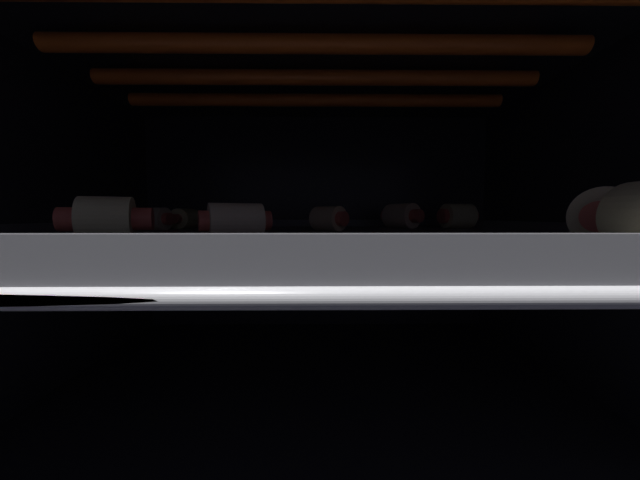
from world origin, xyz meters
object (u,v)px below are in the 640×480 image
object	(u,v)px
heating_element	(321,62)
pig_in_blanket_mid_6	(332,219)
pig_in_blanket_mid_0	(617,217)
pig_in_blanket_mid_7	(242,221)
pig_in_blanket_mid_4	(114,219)
pig_in_blanket_mid_5	(189,219)
pig_in_blanket_mid_3	(159,219)
oven_rack_mid	(321,243)
pig_in_blanket_mid_2	(461,216)
baking_tray_mid	(321,235)
pig_in_blanket_mid_1	(405,216)

from	to	relation	value
heating_element	pig_in_blanket_mid_6	bearing A→B (deg)	74.76
pig_in_blanket_mid_0	pig_in_blanket_mid_7	world-z (taller)	pig_in_blanket_mid_0
pig_in_blanket_mid_4	pig_in_blanket_mid_6	world-z (taller)	pig_in_blanket_mid_4
pig_in_blanket_mid_5	pig_in_blanket_mid_3	bearing A→B (deg)	-106.82
oven_rack_mid	pig_in_blanket_mid_0	world-z (taller)	pig_in_blanket_mid_0
pig_in_blanket_mid_6	heating_element	bearing A→B (deg)	-105.24
pig_in_blanket_mid_0	pig_in_blanket_mid_2	bearing A→B (deg)	84.43
pig_in_blanket_mid_4	baking_tray_mid	bearing A→B (deg)	37.56
pig_in_blanket_mid_5	pig_in_blanket_mid_6	xyz separation A→B (cm)	(18.50, -7.03, 0.06)
pig_in_blanket_mid_5	pig_in_blanket_mid_0	bearing A→B (deg)	-36.39
pig_in_blanket_mid_4	pig_in_blanket_mid_5	size ratio (longest dim) A/B	0.88
heating_element	pig_in_blanket_mid_3	xyz separation A→B (cm)	(-18.72, 6.79, -14.48)
baking_tray_mid	pig_in_blanket_mid_7	size ratio (longest dim) A/B	8.43
oven_rack_mid	pig_in_blanket_mid_4	size ratio (longest dim) A/B	9.95
oven_rack_mid	pig_in_blanket_mid_5	xyz separation A→B (cm)	(-17.20, 11.82, 2.30)
oven_rack_mid	pig_in_blanket_mid_0	distance (cm)	21.14
pig_in_blanket_mid_2	pig_in_blanket_mid_4	bearing A→B (deg)	-145.04
pig_in_blanket_mid_0	pig_in_blanket_mid_6	xyz separation A→B (cm)	(-15.17, 17.79, -0.24)
pig_in_blanket_mid_7	pig_in_blanket_mid_3	bearing A→B (deg)	132.50
pig_in_blanket_mid_2	pig_in_blanket_mid_7	distance (cm)	31.59
pig_in_blanket_mid_3	pig_in_blanket_mid_7	distance (cm)	18.94
pig_in_blanket_mid_7	pig_in_blanket_mid_6	bearing A→B (deg)	58.86
oven_rack_mid	pig_in_blanket_mid_4	distance (cm)	16.98
pig_in_blanket_mid_1	pig_in_blanket_mid_4	xyz separation A→B (cm)	(-24.73, -22.74, -0.22)
pig_in_blanket_mid_2	pig_in_blanket_mid_0	bearing A→B (deg)	-95.57
pig_in_blanket_mid_0	pig_in_blanket_mid_7	xyz separation A→B (cm)	(-22.40, 5.82, -0.31)
pig_in_blanket_mid_4	pig_in_blanket_mid_6	bearing A→B (deg)	45.79
baking_tray_mid	pig_in_blanket_mid_4	distance (cm)	16.89
baking_tray_mid	pig_in_blanket_mid_6	distance (cm)	5.21
pig_in_blanket_mid_0	pig_in_blanket_mid_2	xyz separation A→B (cm)	(2.47, 25.30, 0.04)
pig_in_blanket_mid_1	pig_in_blanket_mid_7	bearing A→B (deg)	-131.39
pig_in_blanket_mid_3	pig_in_blanket_mid_5	world-z (taller)	same
heating_element	pig_in_blanket_mid_5	world-z (taller)	heating_element
baking_tray_mid	pig_in_blanket_mid_4	world-z (taller)	pig_in_blanket_mid_4
heating_element	pig_in_blanket_mid_7	bearing A→B (deg)	-129.55
pig_in_blanket_mid_3	pig_in_blanket_mid_7	xyz separation A→B (cm)	(12.79, -13.96, -0.02)
heating_element	pig_in_blanket_mid_6	size ratio (longest dim) A/B	10.09
baking_tray_mid	pig_in_blanket_mid_7	world-z (taller)	pig_in_blanket_mid_7
baking_tray_mid	pig_in_blanket_mid_3	bearing A→B (deg)	160.07
baking_tray_mid	pig_in_blanket_mid_1	xyz separation A→B (cm)	(11.41, 12.49, 1.87)
oven_rack_mid	pig_in_blanket_mid_2	bearing A→B (deg)	33.02
pig_in_blanket_mid_3	pig_in_blanket_mid_4	world-z (taller)	pig_in_blanket_mid_4
oven_rack_mid	pig_in_blanket_mid_3	world-z (taller)	pig_in_blanket_mid_3
baking_tray_mid	pig_in_blanket_mid_2	distance (cm)	22.66
heating_element	pig_in_blanket_mid_6	distance (cm)	15.26
heating_element	pig_in_blanket_mid_1	bearing A→B (deg)	47.59
heating_element	baking_tray_mid	world-z (taller)	heating_element
oven_rack_mid	pig_in_blanket_mid_7	bearing A→B (deg)	-129.55
oven_rack_mid	pig_in_blanket_mid_0	xyz separation A→B (cm)	(16.47, -13.00, 2.60)
baking_tray_mid	pig_in_blanket_mid_2	xyz separation A→B (cm)	(18.94, 12.31, 1.85)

